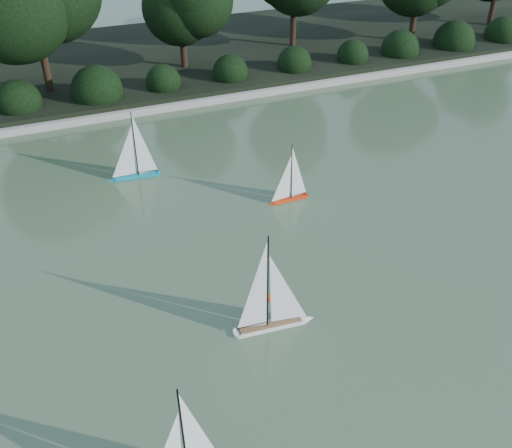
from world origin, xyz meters
The scene contains 8 objects.
ground centered at (0.00, 0.00, 0.00)m, with size 80.00×80.00×0.00m, color #364A2C.
pond_coping centered at (0.00, 9.00, 0.09)m, with size 40.00×0.35×0.18m, color gray.
far_bank centered at (0.00, 13.00, 0.15)m, with size 40.00×8.00×0.30m, color black.
shrub_hedge centered at (0.00, 9.90, 0.45)m, with size 29.10×1.10×1.10m.
sailboat_white_b centered at (-1.04, 0.34, 0.27)m, with size 1.26×0.32×1.72m.
sailboat_orange centered at (0.64, 3.49, 0.20)m, with size 0.92×0.17×1.26m.
sailboat_teal centered at (-1.96, 5.64, 0.24)m, with size 1.14×0.29×1.56m.
race_buoy centered at (-0.88, 0.93, 0.00)m, with size 0.14×0.14×0.14m, color #F83B0D.
Camera 1 is at (-3.74, -5.20, 5.87)m, focal length 40.00 mm.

